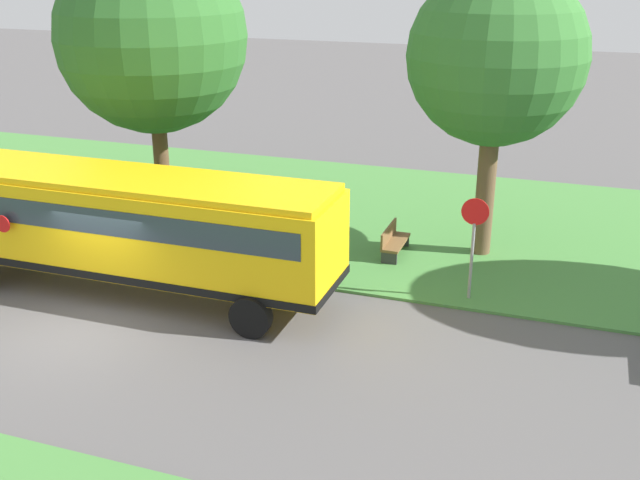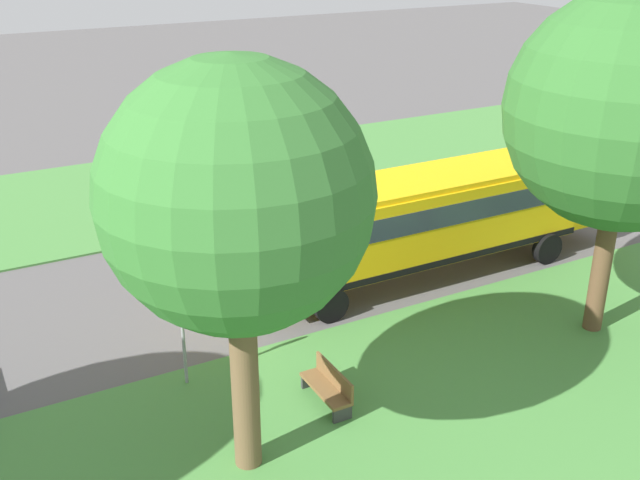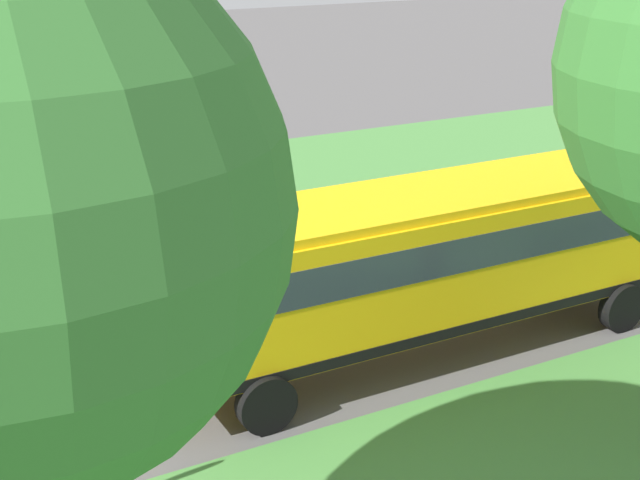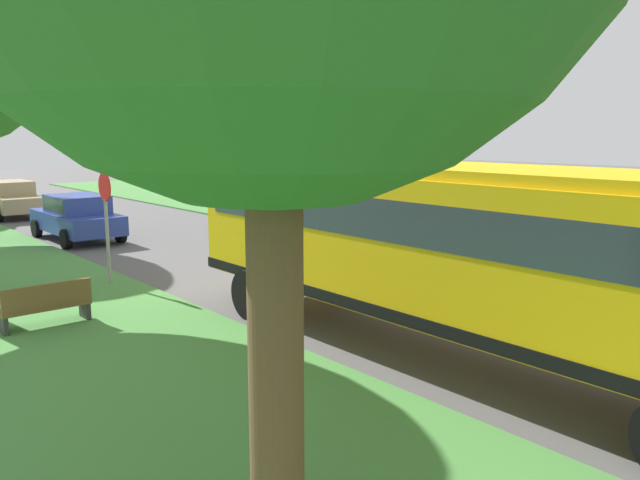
# 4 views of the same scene
# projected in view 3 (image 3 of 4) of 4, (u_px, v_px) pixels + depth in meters

# --- Properties ---
(ground_plane) EXTENTS (120.00, 120.00, 0.00)m
(ground_plane) POSITION_uv_depth(u_px,v_px,m) (361.00, 305.00, 19.15)
(ground_plane) COLOR #565454
(grass_far_side) EXTENTS (10.00, 80.00, 0.07)m
(grass_far_side) POSITION_uv_depth(u_px,v_px,m) (206.00, 195.00, 26.57)
(grass_far_side) COLOR #47843D
(grass_far_side) RESTS_ON ground
(school_bus) EXTENTS (2.85, 12.42, 3.16)m
(school_bus) POSITION_uv_depth(u_px,v_px,m) (428.00, 255.00, 16.63)
(school_bus) COLOR yellow
(school_bus) RESTS_ON ground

